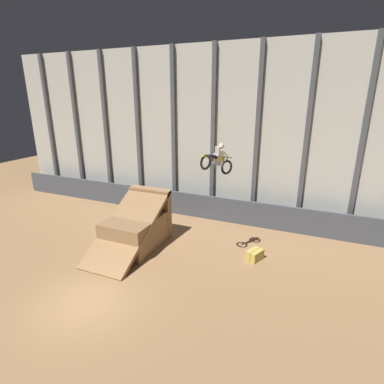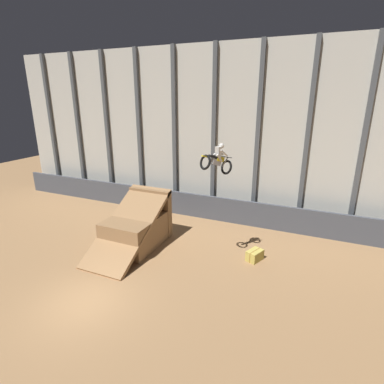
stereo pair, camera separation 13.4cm
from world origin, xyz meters
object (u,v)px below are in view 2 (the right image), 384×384
object	(u,v)px
dirt_ramp	(138,227)
traffic_cone_near_ramp	(111,228)
rider_bike_solo	(217,160)
hay_bale_trackside	(255,255)

from	to	relation	value
dirt_ramp	traffic_cone_near_ramp	world-z (taller)	dirt_ramp
rider_bike_solo	dirt_ramp	bearing A→B (deg)	-150.94
rider_bike_solo	hay_bale_trackside	distance (m)	5.67
traffic_cone_near_ramp	dirt_ramp	bearing A→B (deg)	-12.35
hay_bale_trackside	dirt_ramp	bearing A→B (deg)	-173.13
rider_bike_solo	traffic_cone_near_ramp	distance (m)	9.05
traffic_cone_near_ramp	hay_bale_trackside	distance (m)	9.29
dirt_ramp	rider_bike_solo	world-z (taller)	rider_bike_solo
dirt_ramp	hay_bale_trackside	distance (m)	6.91
rider_bike_solo	traffic_cone_near_ramp	world-z (taller)	rider_bike_solo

